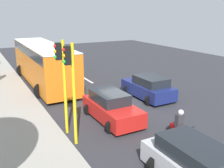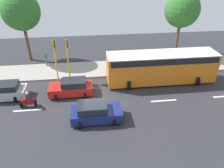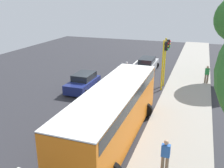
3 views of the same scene
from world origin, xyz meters
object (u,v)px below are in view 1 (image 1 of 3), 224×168
car_red (111,107)px  traffic_light_corner (71,81)px  city_bus (43,61)px  motorcycle (181,129)px  traffic_light_midblock (62,75)px  car_dark_blue (148,88)px

car_red → traffic_light_corner: bearing=29.6°
city_bus → motorcycle: size_ratio=7.19×
city_bus → traffic_light_midblock: bearing=81.7°
motorcycle → traffic_light_corner: traffic_light_corner is taller
city_bus → car_dark_blue: bearing=127.4°
traffic_light_corner → city_bus: bearing=-97.4°
city_bus → motorcycle: city_bus is taller
car_dark_blue → traffic_light_corner: (6.69, 3.62, 2.22)m
traffic_light_corner → car_dark_blue: bearing=-151.6°
car_red → city_bus: city_bus is taller
car_dark_blue → motorcycle: size_ratio=2.61×
traffic_light_corner → traffic_light_midblock: size_ratio=1.00×
car_dark_blue → motorcycle: motorcycle is taller
traffic_light_corner → traffic_light_midblock: same height
car_dark_blue → city_bus: (5.32, -6.96, 1.14)m
motorcycle → city_bus: bearing=-77.0°
traffic_light_midblock → traffic_light_corner: bearing=90.0°
car_red → city_bus: size_ratio=0.37×
motorcycle → traffic_light_corner: size_ratio=0.34×
car_red → traffic_light_corner: size_ratio=0.89×
city_bus → traffic_light_midblock: (1.37, 9.35, 1.08)m
city_bus → traffic_light_corner: 10.72m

